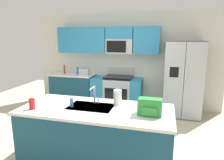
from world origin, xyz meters
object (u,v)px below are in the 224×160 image
pepper_mill (64,69)px  toaster (84,72)px  drink_cup_red (32,104)px  range_oven (117,92)px  refrigerator (183,79)px  sink_faucet (94,93)px  paper_towel_roll (118,97)px  backpack (150,106)px  bottle_blue (78,71)px  soap_dispenser (71,102)px

pepper_mill → toaster: bearing=-4.5°
drink_cup_red → range_oven: bearing=77.6°
refrigerator → sink_faucet: size_ratio=6.56×
sink_faucet → refrigerator: bearing=56.6°
toaster → drink_cup_red: 2.76m
pepper_mill → drink_cup_red: 2.95m
paper_towel_roll → sink_faucet: bearing=-173.9°
refrigerator → backpack: 2.58m
bottle_blue → sink_faucet: 2.69m
range_oven → drink_cup_red: 2.91m
sink_faucet → soap_dispenser: (-0.29, -0.22, -0.10)m
toaster → backpack: bearing=-51.6°
pepper_mill → range_oven: bearing=0.1°
range_oven → pepper_mill: pepper_mill is taller
pepper_mill → soap_dispenser: bearing=-60.2°
drink_cup_red → paper_towel_roll: size_ratio=1.18×
toaster → sink_faucet: 2.54m
toaster → paper_towel_roll: bearing=-56.5°
pepper_mill → paper_towel_roll: 3.12m
refrigerator → pepper_mill: size_ratio=7.36×
backpack → paper_towel_roll: bearing=151.1°
pepper_mill → backpack: (2.64, -2.57, -0.01)m
range_oven → pepper_mill: (-1.56, -0.00, 0.58)m
range_oven → refrigerator: bearing=-2.5°
refrigerator → backpack: bearing=-103.5°
toaster → soap_dispenser: bearing=-71.7°
range_oven → paper_towel_roll: paper_towel_roll is taller
sink_faucet → paper_towel_roll: sink_faucet is taller
soap_dispenser → refrigerator: bearing=54.4°
toaster → paper_towel_roll: size_ratio=1.17×
sink_faucet → drink_cup_red: size_ratio=1.00×
range_oven → paper_towel_roll: (0.55, -2.29, 0.58)m
bottle_blue → drink_cup_red: size_ratio=0.71×
drink_cup_red → refrigerator: bearing=50.0°
range_oven → pepper_mill: bearing=-179.9°
refrigerator → soap_dispenser: (-1.78, -2.48, 0.04)m
refrigerator → backpack: refrigerator is taller
range_oven → soap_dispenser: range_oven is taller
bottle_blue → soap_dispenser: bearing=-67.8°
sink_faucet → backpack: bearing=-15.6°
sink_faucet → paper_towel_roll: 0.37m
sink_faucet → bottle_blue: bearing=119.7°
refrigerator → paper_towel_roll: refrigerator is taller
bottle_blue → soap_dispenser: size_ratio=1.19×
soap_dispenser → toaster: bearing=108.3°
refrigerator → drink_cup_red: size_ratio=6.56×
sink_faucet → backpack: 0.92m
soap_dispenser → sink_faucet: bearing=37.9°
toaster → paper_towel_roll: paper_towel_roll is taller
range_oven → toaster: 1.08m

